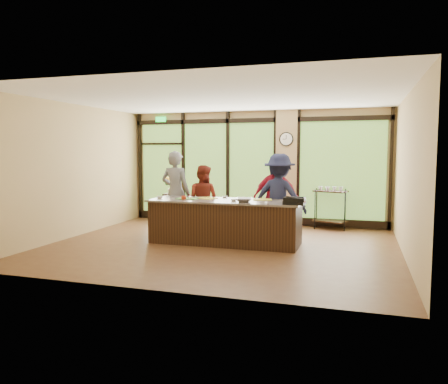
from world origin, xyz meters
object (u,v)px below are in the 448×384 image
Objects in this scene: bar_cart at (330,203)px; island_base at (225,223)px; cook_right at (279,197)px; cook_left at (176,192)px; flower_stand at (172,208)px; roasting_pan at (295,203)px.

island_base is at bearing -110.15° from bar_cart.
cook_right reaches higher than island_base.
bar_cart is at bearing -151.62° from cook_left.
island_base reaches higher than flower_stand.
cook_left is 4.89× the size of roasting_pan.
flower_stand is at bearing 134.72° from island_base.
cook_right is at bearing -20.39° from flower_stand.
island_base is 1.34m from cook_right.
island_base is 1.71m from cook_left.
bar_cart reaches higher than flower_stand.
cook_right reaches higher than roasting_pan.
flower_stand is at bearing 150.44° from roasting_pan.
cook_left is 1.03× the size of cook_right.
cook_left reaches higher than roasting_pan.
island_base is at bearing 45.30° from cook_right.
cook_right reaches higher than flower_stand.
roasting_pan is at bearing -12.66° from island_base.
cook_left is at bearing 153.35° from island_base.
cook_left is at bearing -134.46° from bar_cart.
cook_left reaches higher than bar_cart.
roasting_pan is at bearing -80.87° from bar_cart.
flower_stand is at bearing -15.75° from cook_right.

